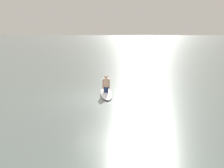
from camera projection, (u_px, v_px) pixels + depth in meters
The scene contains 3 objects.
ground_plane at pixel (101, 99), 13.87m from camera, with size 400.00×400.00×0.00m, color slate.
surfboard at pixel (106, 93), 14.81m from camera, with size 3.07×0.65×0.13m, color white.
person_paddler at pixel (106, 84), 14.71m from camera, with size 0.34×0.42×0.95m.
Camera 1 is at (13.42, 1.15, 3.46)m, focal length 42.98 mm.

